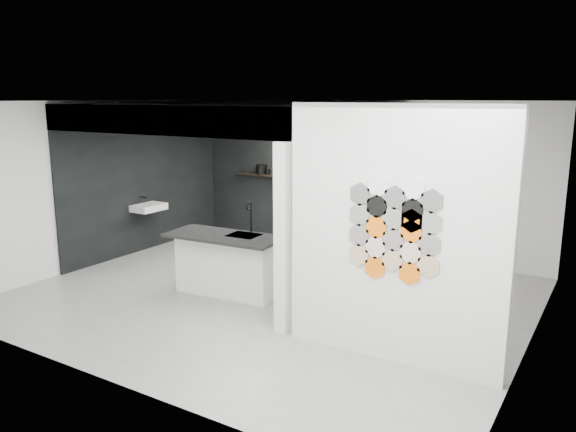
% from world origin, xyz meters
% --- Properties ---
extents(floor, '(7.00, 6.00, 0.01)m').
position_xyz_m(floor, '(0.00, 0.00, -0.01)').
color(floor, slate).
extents(partition_panel, '(2.45, 0.15, 2.80)m').
position_xyz_m(partition_panel, '(2.23, -1.00, 1.40)').
color(partition_panel, silver).
rests_on(partition_panel, floor).
extents(bay_clad_back, '(4.40, 0.04, 2.35)m').
position_xyz_m(bay_clad_back, '(-1.30, 2.97, 1.18)').
color(bay_clad_back, black).
rests_on(bay_clad_back, floor).
extents(bay_clad_left, '(0.04, 4.00, 2.35)m').
position_xyz_m(bay_clad_left, '(-3.47, 1.00, 1.18)').
color(bay_clad_left, black).
rests_on(bay_clad_left, floor).
extents(bulkhead, '(4.40, 4.00, 0.40)m').
position_xyz_m(bulkhead, '(-1.30, 1.00, 2.55)').
color(bulkhead, silver).
rests_on(bulkhead, corner_column).
extents(corner_column, '(0.16, 0.16, 2.35)m').
position_xyz_m(corner_column, '(0.82, -1.00, 1.18)').
color(corner_column, silver).
rests_on(corner_column, floor).
extents(fascia_beam, '(4.40, 0.16, 0.40)m').
position_xyz_m(fascia_beam, '(-1.30, -0.92, 2.55)').
color(fascia_beam, silver).
rests_on(fascia_beam, corner_column).
extents(wall_basin, '(0.40, 0.60, 0.12)m').
position_xyz_m(wall_basin, '(-3.24, 0.80, 0.85)').
color(wall_basin, silver).
rests_on(wall_basin, bay_clad_left).
extents(display_shelf, '(3.00, 0.15, 0.04)m').
position_xyz_m(display_shelf, '(-1.20, 2.87, 1.30)').
color(display_shelf, black).
rests_on(display_shelf, bay_clad_back).
extents(kitchen_island, '(1.76, 0.87, 1.38)m').
position_xyz_m(kitchen_island, '(-0.60, -0.25, 0.47)').
color(kitchen_island, silver).
rests_on(kitchen_island, floor).
extents(stockpot, '(0.28, 0.28, 0.18)m').
position_xyz_m(stockpot, '(-2.11, 2.87, 1.41)').
color(stockpot, black).
rests_on(stockpot, display_shelf).
extents(kettle, '(0.23, 0.23, 0.18)m').
position_xyz_m(kettle, '(-0.39, 2.87, 1.41)').
color(kettle, black).
rests_on(kettle, display_shelf).
extents(glass_bowl, '(0.19, 0.19, 0.10)m').
position_xyz_m(glass_bowl, '(0.15, 2.87, 1.37)').
color(glass_bowl, gray).
rests_on(glass_bowl, display_shelf).
extents(glass_vase, '(0.09, 0.09, 0.12)m').
position_xyz_m(glass_vase, '(0.15, 2.87, 1.38)').
color(glass_vase, gray).
rests_on(glass_vase, display_shelf).
extents(bottle_dark, '(0.07, 0.07, 0.16)m').
position_xyz_m(bottle_dark, '(-1.49, 2.87, 1.40)').
color(bottle_dark, black).
rests_on(bottle_dark, display_shelf).
extents(utensil_cup, '(0.11, 0.11, 0.10)m').
position_xyz_m(utensil_cup, '(-1.95, 2.87, 1.37)').
color(utensil_cup, black).
rests_on(utensil_cup, display_shelf).
extents(hex_tile_cluster, '(1.04, 0.02, 1.16)m').
position_xyz_m(hex_tile_cluster, '(2.26, -1.09, 1.50)').
color(hex_tile_cluster, tan).
rests_on(hex_tile_cluster, partition_panel).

